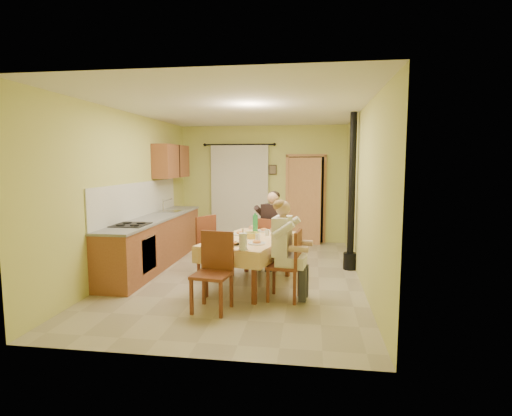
# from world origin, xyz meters

# --- Properties ---
(floor) EXTENTS (4.00, 6.00, 0.01)m
(floor) POSITION_xyz_m (0.00, 0.00, 0.00)
(floor) COLOR tan
(floor) RESTS_ON ground
(room_shell) EXTENTS (4.04, 6.04, 2.82)m
(room_shell) POSITION_xyz_m (0.00, 0.00, 1.82)
(room_shell) COLOR #D3D56D
(room_shell) RESTS_ON ground
(kitchen_run) EXTENTS (0.64, 3.64, 1.56)m
(kitchen_run) POSITION_xyz_m (-1.71, 0.40, 0.48)
(kitchen_run) COLOR brown
(kitchen_run) RESTS_ON ground
(upper_cabinets) EXTENTS (0.35, 1.40, 0.70)m
(upper_cabinets) POSITION_xyz_m (-1.82, 1.70, 1.95)
(upper_cabinets) COLOR brown
(upper_cabinets) RESTS_ON room_shell
(curtain) EXTENTS (1.70, 0.07, 2.22)m
(curtain) POSITION_xyz_m (-0.55, 2.90, 1.26)
(curtain) COLOR black
(curtain) RESTS_ON ground
(doorway) EXTENTS (0.96, 0.35, 2.15)m
(doorway) POSITION_xyz_m (1.04, 2.90, 1.05)
(doorway) COLOR black
(doorway) RESTS_ON ground
(dining_table) EXTENTS (1.44, 1.93, 0.76)m
(dining_table) POSITION_xyz_m (0.25, -0.62, 0.38)
(dining_table) COLOR #E8B77A
(dining_table) RESTS_ON ground
(tableware) EXTENTS (0.62, 1.66, 0.33)m
(tableware) POSITION_xyz_m (0.26, -0.71, 0.81)
(tableware) COLOR white
(tableware) RESTS_ON dining_table
(chair_far) EXTENTS (0.51, 0.51, 0.94)m
(chair_far) POSITION_xyz_m (0.49, 0.40, 0.29)
(chair_far) COLOR brown
(chair_far) RESTS_ON ground
(chair_near) EXTENTS (0.51, 0.51, 1.02)m
(chair_near) POSITION_xyz_m (-0.07, -1.71, 0.29)
(chair_near) COLOR brown
(chair_near) RESTS_ON ground
(chair_right) EXTENTS (0.48, 0.48, 0.99)m
(chair_right) POSITION_xyz_m (0.84, -1.16, 0.29)
(chair_right) COLOR brown
(chair_right) RESTS_ON ground
(chair_left) EXTENTS (0.63, 0.63, 1.03)m
(chair_left) POSITION_xyz_m (-0.41, -0.20, 0.29)
(chair_left) COLOR brown
(chair_left) RESTS_ON ground
(man_far) EXTENTS (0.65, 0.61, 1.39)m
(man_far) POSITION_xyz_m (0.50, 0.42, 0.88)
(man_far) COLOR black
(man_far) RESTS_ON chair_far
(man_right) EXTENTS (0.51, 0.61, 1.39)m
(man_right) POSITION_xyz_m (0.83, -1.16, 0.88)
(man_right) COLOR white
(man_right) RESTS_ON chair_right
(stove_flue) EXTENTS (0.24, 0.24, 2.80)m
(stove_flue) POSITION_xyz_m (1.90, 0.60, 1.02)
(stove_flue) COLOR black
(stove_flue) RESTS_ON ground
(picture_back) EXTENTS (0.19, 0.03, 0.23)m
(picture_back) POSITION_xyz_m (0.25, 2.97, 1.75)
(picture_back) COLOR black
(picture_back) RESTS_ON room_shell
(picture_right) EXTENTS (0.03, 0.31, 0.21)m
(picture_right) POSITION_xyz_m (1.97, 1.20, 1.85)
(picture_right) COLOR brown
(picture_right) RESTS_ON room_shell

